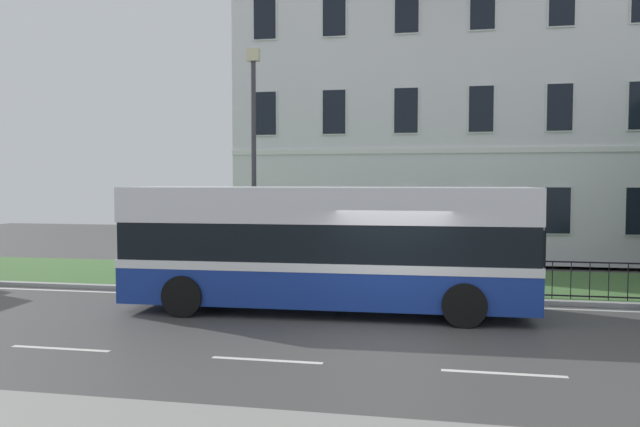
{
  "coord_description": "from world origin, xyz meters",
  "views": [
    {
      "loc": [
        0.85,
        -11.94,
        3.15
      ],
      "look_at": [
        -2.11,
        3.86,
        2.28
      ],
      "focal_mm": 34.14,
      "sensor_mm": 36.0,
      "label": 1
    }
  ],
  "objects_px": {
    "georgian_townhouse": "(442,98)",
    "single_decker_bus": "(327,246)",
    "litter_bin": "(372,266)",
    "street_lamp_post": "(254,150)"
  },
  "relations": [
    {
      "from": "georgian_townhouse",
      "to": "litter_bin",
      "type": "relative_size",
      "value": 14.54
    },
    {
      "from": "single_decker_bus",
      "to": "street_lamp_post",
      "type": "height_order",
      "value": "street_lamp_post"
    },
    {
      "from": "georgian_townhouse",
      "to": "single_decker_bus",
      "type": "xyz_separation_m",
      "value": [
        -2.83,
        -12.85,
        -5.16
      ]
    },
    {
      "from": "single_decker_bus",
      "to": "street_lamp_post",
      "type": "bearing_deg",
      "value": 133.04
    },
    {
      "from": "georgian_townhouse",
      "to": "street_lamp_post",
      "type": "xyz_separation_m",
      "value": [
        -5.44,
        -10.19,
        -2.72
      ]
    },
    {
      "from": "street_lamp_post",
      "to": "single_decker_bus",
      "type": "bearing_deg",
      "value": -45.57
    },
    {
      "from": "georgian_townhouse",
      "to": "single_decker_bus",
      "type": "height_order",
      "value": "georgian_townhouse"
    },
    {
      "from": "single_decker_bus",
      "to": "litter_bin",
      "type": "bearing_deg",
      "value": 73.72
    },
    {
      "from": "litter_bin",
      "to": "street_lamp_post",
      "type": "bearing_deg",
      "value": -174.48
    },
    {
      "from": "georgian_townhouse",
      "to": "litter_bin",
      "type": "bearing_deg",
      "value": -101.64
    }
  ]
}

